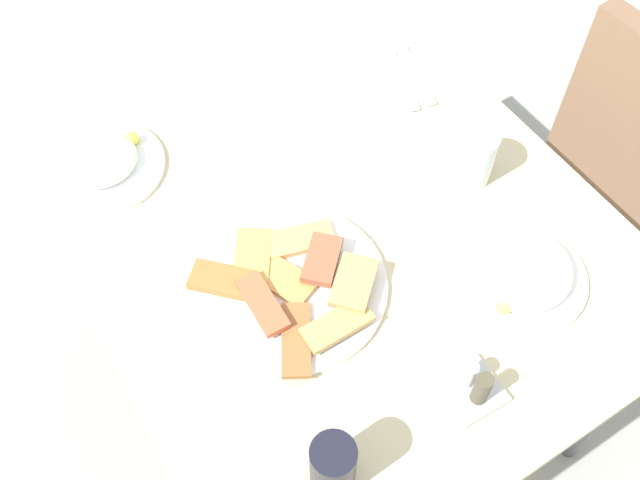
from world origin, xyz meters
TOP-DOWN VIEW (x-y plane):
  - ground_plane at (0.00, 0.00)m, footprint 6.00×6.00m
  - dining_table at (0.00, 0.00)m, footprint 1.05×0.91m
  - pide_platter at (0.06, -0.14)m, footprint 0.34×0.34m
  - salad_plate_greens at (-0.35, -0.31)m, footprint 0.23×0.23m
  - salad_plate_rice at (0.26, 0.20)m, footprint 0.23×0.23m
  - soda_can at (0.38, -0.26)m, footprint 0.09×0.09m
  - drinking_glass at (0.03, 0.27)m, footprint 0.08×0.08m
  - paper_napkin at (-0.24, 0.33)m, footprint 0.16×0.16m
  - fork at (-0.24, 0.32)m, footprint 0.17×0.07m
  - spoon at (-0.24, 0.35)m, footprint 0.18×0.07m
  - condiment_caddy at (0.38, 0.00)m, footprint 0.09×0.09m

SIDE VIEW (x-z plane):
  - ground_plane at x=0.00m, z-range 0.00..0.00m
  - dining_table at x=0.00m, z-range 0.28..0.98m
  - paper_napkin at x=-0.24m, z-range 0.70..0.71m
  - fork at x=-0.24m, z-range 0.71..0.71m
  - spoon at x=-0.24m, z-range 0.71..0.71m
  - pide_platter at x=0.06m, z-range 0.69..0.74m
  - salad_plate_greens at x=-0.35m, z-range 0.70..0.74m
  - salad_plate_rice at x=0.26m, z-range 0.69..0.76m
  - condiment_caddy at x=0.38m, z-range 0.69..0.77m
  - drinking_glass at x=0.03m, z-range 0.70..0.82m
  - soda_can at x=0.38m, z-range 0.70..0.83m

